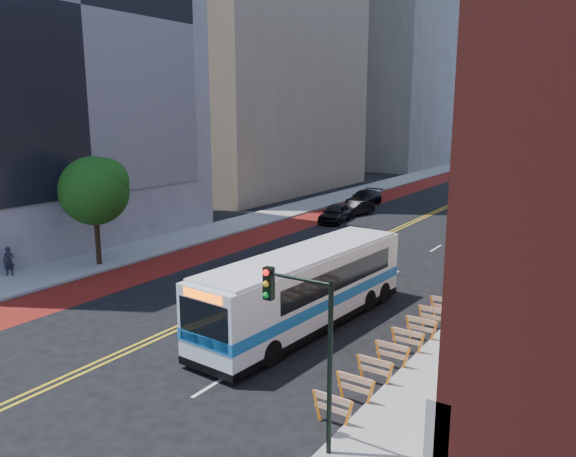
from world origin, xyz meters
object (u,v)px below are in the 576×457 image
at_px(street_tree, 95,188).
at_px(car_b, 356,208).
at_px(pedestrian, 9,261).
at_px(transit_bus, 307,287).
at_px(traffic_signal, 302,326).
at_px(car_c, 364,198).
at_px(car_a, 335,213).

height_order(street_tree, car_b, street_tree).
xyz_separation_m(street_tree, pedestrian, (-2.36, -4.51, -3.92)).
relative_size(transit_bus, car_b, 3.16).
relative_size(car_b, pedestrian, 2.39).
relative_size(traffic_signal, car_b, 1.26).
bearing_deg(transit_bus, car_b, 115.77).
bearing_deg(pedestrian, car_b, 35.62).
bearing_deg(car_c, street_tree, -98.16).
distance_m(car_b, pedestrian, 29.99).
height_order(car_a, pedestrian, pedestrian).
distance_m(transit_bus, car_b, 27.87).
distance_m(car_c, pedestrian, 34.80).
relative_size(traffic_signal, car_a, 1.08).
height_order(transit_bus, car_c, transit_bus).
height_order(traffic_signal, car_b, traffic_signal).
height_order(street_tree, car_c, street_tree).
height_order(car_b, car_c, car_c).
bearing_deg(car_c, car_b, -73.09).
height_order(transit_bus, car_a, transit_bus).
distance_m(street_tree, car_b, 25.40).
xyz_separation_m(traffic_signal, car_b, (-15.07, 33.97, -3.06)).
bearing_deg(street_tree, pedestrian, -117.60).
bearing_deg(pedestrian, traffic_signal, -51.39).
bearing_deg(pedestrian, car_a, 33.40).
xyz_separation_m(car_a, car_b, (0.03, 3.94, -0.13)).
xyz_separation_m(transit_bus, car_b, (-10.35, 25.85, -1.14)).
relative_size(transit_bus, pedestrian, 7.57).
bearing_deg(transit_bus, street_tree, 178.78).
relative_size(car_a, car_c, 0.87).
relative_size(car_a, pedestrian, 2.78).
height_order(street_tree, transit_bus, street_tree).
distance_m(car_a, pedestrian, 26.21).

